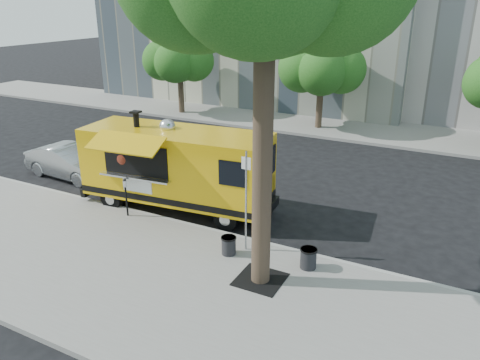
# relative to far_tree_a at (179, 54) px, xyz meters

# --- Properties ---
(ground) EXTENTS (120.00, 120.00, 0.00)m
(ground) POSITION_rel_far_tree_a_xyz_m (10.00, -12.30, -3.78)
(ground) COLOR black
(ground) RESTS_ON ground
(sidewalk) EXTENTS (60.00, 6.00, 0.15)m
(sidewalk) POSITION_rel_far_tree_a_xyz_m (10.00, -16.30, -3.70)
(sidewalk) COLOR gray
(sidewalk) RESTS_ON ground
(curb) EXTENTS (60.00, 0.14, 0.16)m
(curb) POSITION_rel_far_tree_a_xyz_m (10.00, -13.23, -3.70)
(curb) COLOR #999993
(curb) RESTS_ON ground
(far_sidewalk) EXTENTS (60.00, 5.00, 0.15)m
(far_sidewalk) POSITION_rel_far_tree_a_xyz_m (10.00, 1.20, -3.70)
(far_sidewalk) COLOR gray
(far_sidewalk) RESTS_ON ground
(tree_well) EXTENTS (1.20, 1.20, 0.02)m
(tree_well) POSITION_rel_far_tree_a_xyz_m (12.60, -15.10, -3.62)
(tree_well) COLOR black
(tree_well) RESTS_ON sidewalk
(far_tree_a) EXTENTS (3.42, 3.42, 5.36)m
(far_tree_a) POSITION_rel_far_tree_a_xyz_m (0.00, 0.00, 0.00)
(far_tree_a) COLOR #33261C
(far_tree_a) RESTS_ON far_sidewalk
(far_tree_b) EXTENTS (3.60, 3.60, 5.50)m
(far_tree_b) POSITION_rel_far_tree_a_xyz_m (9.00, 0.40, 0.06)
(far_tree_b) COLOR #33261C
(far_tree_b) RESTS_ON far_sidewalk
(sign_post) EXTENTS (0.28, 0.06, 3.00)m
(sign_post) POSITION_rel_far_tree_a_xyz_m (11.55, -13.85, -1.93)
(sign_post) COLOR silver
(sign_post) RESTS_ON sidewalk
(parking_meter) EXTENTS (0.11, 0.11, 1.33)m
(parking_meter) POSITION_rel_far_tree_a_xyz_m (7.00, -13.65, -2.79)
(parking_meter) COLOR black
(parking_meter) RESTS_ON sidewalk
(food_truck) EXTENTS (6.99, 3.65, 3.36)m
(food_truck) POSITION_rel_far_tree_a_xyz_m (7.97, -12.13, -2.20)
(food_truck) COLOR #DEA90B
(food_truck) RESTS_ON ground
(sedan) EXTENTS (4.14, 1.65, 1.34)m
(sedan) POSITION_rel_far_tree_a_xyz_m (2.26, -11.59, -3.11)
(sedan) COLOR #A1A4A8
(sedan) RESTS_ON ground
(trash_bin_left) EXTENTS (0.44, 0.44, 0.53)m
(trash_bin_left) POSITION_rel_far_tree_a_xyz_m (11.23, -14.31, -3.34)
(trash_bin_left) COLOR black
(trash_bin_left) RESTS_ON sidewalk
(trash_bin_right) EXTENTS (0.47, 0.47, 0.57)m
(trash_bin_right) POSITION_rel_far_tree_a_xyz_m (13.50, -13.97, -3.32)
(trash_bin_right) COLOR black
(trash_bin_right) RESTS_ON sidewalk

